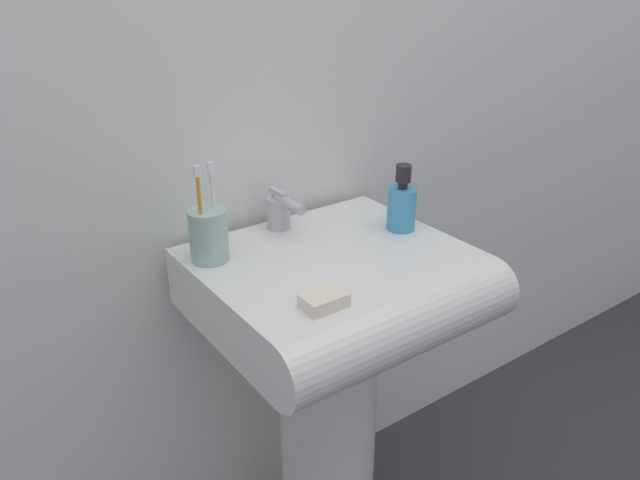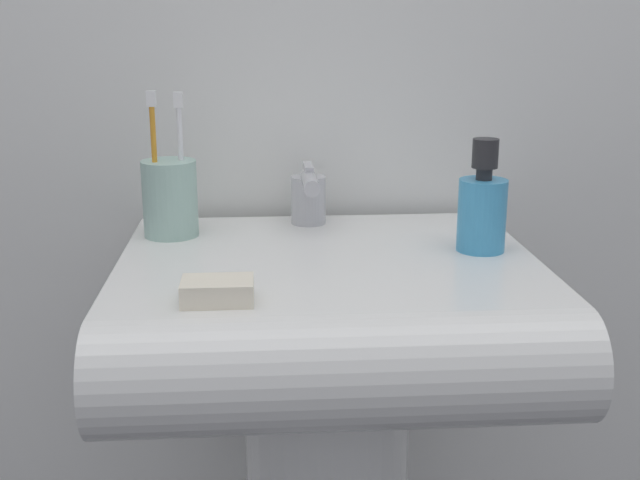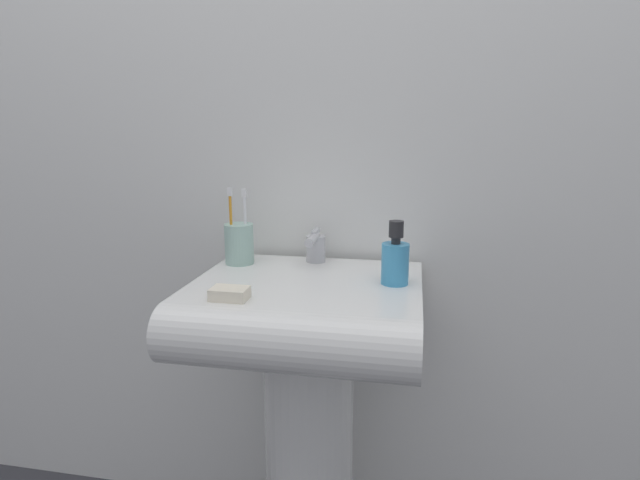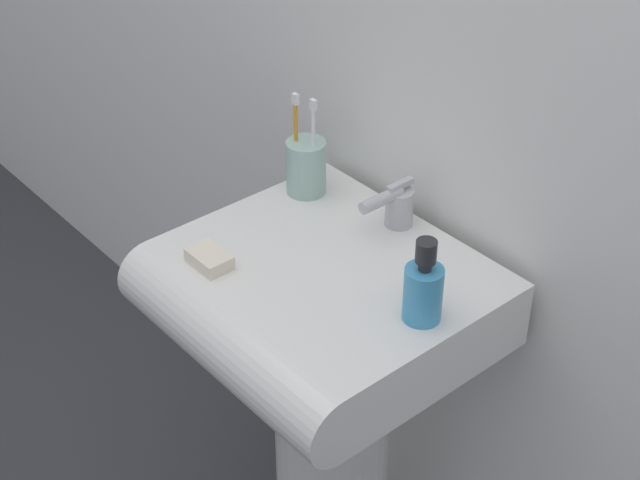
# 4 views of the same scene
# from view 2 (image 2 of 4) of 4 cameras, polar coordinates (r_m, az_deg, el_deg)

# --- Properties ---
(sink_basin) EXTENTS (0.51, 0.47, 0.12)m
(sink_basin) POSITION_cam_2_polar(r_m,az_deg,el_deg) (0.96, 0.75, -5.35)
(sink_basin) COLOR white
(sink_basin) RESTS_ON sink_pedestal
(faucet) EXTENTS (0.05, 0.12, 0.08)m
(faucet) POSITION_cam_2_polar(r_m,az_deg,el_deg) (1.12, -0.81, 3.18)
(faucet) COLOR #B7B7BC
(faucet) RESTS_ON sink_basin
(toothbrush_cup) EXTENTS (0.07, 0.07, 0.19)m
(toothbrush_cup) POSITION_cam_2_polar(r_m,az_deg,el_deg) (1.08, -10.62, 3.03)
(toothbrush_cup) COLOR #99BFB2
(toothbrush_cup) RESTS_ON sink_basin
(soap_bottle) EXTENTS (0.06, 0.06, 0.14)m
(soap_bottle) POSITION_cam_2_polar(r_m,az_deg,el_deg) (1.02, 11.46, 2.20)
(soap_bottle) COLOR #3F99CC
(soap_bottle) RESTS_ON sink_basin
(bar_soap) EXTENTS (0.07, 0.05, 0.02)m
(bar_soap) POSITION_cam_2_polar(r_m,az_deg,el_deg) (0.83, -7.30, -3.61)
(bar_soap) COLOR silver
(bar_soap) RESTS_ON sink_basin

